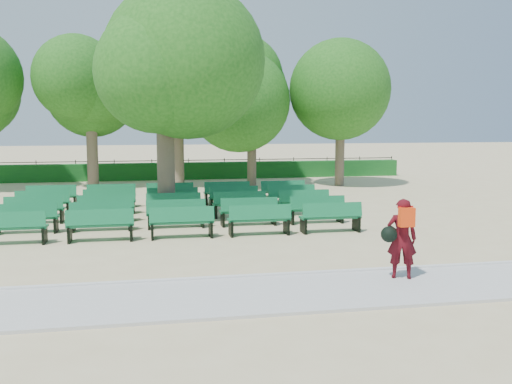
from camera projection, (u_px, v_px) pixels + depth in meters
ground at (191, 225)px, 17.39m from camera, size 120.00×120.00×0.00m
paving at (224, 297)px, 10.17m from camera, size 30.00×2.20×0.06m
curb at (216, 279)px, 11.29m from camera, size 30.00×0.12×0.10m
hedge at (171, 171)px, 30.97m from camera, size 26.00×0.70×0.90m
fence at (171, 179)px, 31.41m from camera, size 26.00×0.10×1.02m
tree_line at (175, 188)px, 27.13m from camera, size 21.80×6.80×7.04m
bench_array at (175, 216)px, 18.45m from camera, size 1.77×0.68×1.09m
tree_among at (164, 81)px, 18.17m from camera, size 4.84×4.84×6.65m
person at (401, 237)px, 11.21m from camera, size 0.80×0.56×1.59m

